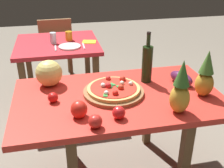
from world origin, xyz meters
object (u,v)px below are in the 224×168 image
at_px(wine_bottle, 147,63).
at_px(melon, 49,73).
at_px(eggplant, 181,78).
at_px(pineapple_left, 205,76).
at_px(pizza_board, 114,92).
at_px(tomato_at_corner, 53,98).
at_px(dinner_plate, 70,47).
at_px(drinking_glass_water, 53,38).
at_px(pizza, 114,88).
at_px(dining_chair, 56,46).
at_px(napkin_folded, 89,42).
at_px(tomato_near_board, 95,121).
at_px(knife_utensil, 84,46).
at_px(tomato_by_bottle, 119,113).
at_px(display_table, 118,106).
at_px(fork_utensil, 56,48).
at_px(background_table, 58,53).
at_px(drinking_glass_juice, 69,36).
at_px(pineapple_right, 181,90).
at_px(bell_pepper, 79,109).

bearing_deg(wine_bottle, melon, 173.18).
relative_size(wine_bottle, eggplant, 1.88).
xyz_separation_m(wine_bottle, pineapple_left, (0.30, -0.29, -0.00)).
distance_m(pizza_board, pineapple_left, 0.62).
relative_size(tomato_at_corner, dinner_plate, 0.31).
distance_m(tomato_at_corner, drinking_glass_water, 1.25).
distance_m(pizza, pineapple_left, 0.61).
distance_m(dining_chair, wine_bottle, 1.87).
bearing_deg(dinner_plate, napkin_folded, 31.00).
height_order(tomato_near_board, knife_utensil, tomato_near_board).
distance_m(pizza_board, tomato_by_bottle, 0.30).
distance_m(eggplant, dinner_plate, 1.24).
bearing_deg(tomato_at_corner, pineapple_left, -6.45).
xyz_separation_m(display_table, knife_utensil, (-0.11, 1.08, 0.09)).
xyz_separation_m(pineapple_left, fork_utensil, (-0.94, 1.19, -0.14)).
bearing_deg(eggplant, napkin_folded, 114.79).
height_order(eggplant, fork_utensil, eggplant).
relative_size(tomato_near_board, napkin_folded, 0.57).
xyz_separation_m(pineapple_left, tomato_near_board, (-0.77, -0.22, -0.10)).
bearing_deg(fork_utensil, pineapple_left, -51.19).
relative_size(background_table, fork_utensil, 4.78).
bearing_deg(wine_bottle, pizza, -153.12).
bearing_deg(background_table, pineapple_left, -56.22).
height_order(drinking_glass_juice, knife_utensil, drinking_glass_juice).
height_order(pineapple_right, drinking_glass_water, pineapple_right).
bearing_deg(bell_pepper, tomato_by_bottle, -16.39).
xyz_separation_m(background_table, drinking_glass_juice, (0.13, 0.05, 0.16)).
distance_m(fork_utensil, napkin_folded, 0.38).
relative_size(pizza_board, tomato_by_bottle, 5.30).
bearing_deg(pizza_board, display_table, -45.09).
height_order(pizza, knife_utensil, pizza).
distance_m(background_table, melon, 1.03).
bearing_deg(pineapple_left, drinking_glass_water, 125.15).
distance_m(pizza, fork_utensil, 1.11).
bearing_deg(eggplant, pizza_board, -174.36).
relative_size(pineapple_left, fork_utensil, 1.77).
bearing_deg(fork_utensil, napkin_folded, 20.44).
distance_m(pineapple_left, tomato_at_corner, 1.00).
distance_m(display_table, napkin_folded, 1.21).
relative_size(tomato_at_corner, drinking_glass_juice, 0.70).
bearing_deg(dining_chair, pizza_board, 98.99).
xyz_separation_m(dinner_plate, fork_utensil, (-0.14, 0.00, -0.00)).
bearing_deg(napkin_folded, pizza_board, -89.73).
distance_m(pizza_board, dinner_plate, 1.07).
relative_size(bell_pepper, fork_utensil, 0.60).
bearing_deg(napkin_folded, fork_utensil, -160.04).
bearing_deg(pizza_board, eggplant, 5.64).
distance_m(wine_bottle, tomato_at_corner, 0.72).
height_order(drinking_glass_water, dinner_plate, drinking_glass_water).
distance_m(background_table, pizza_board, 1.29).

